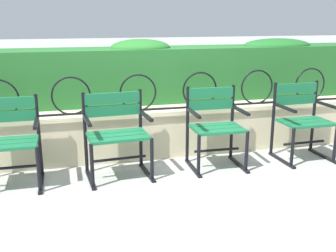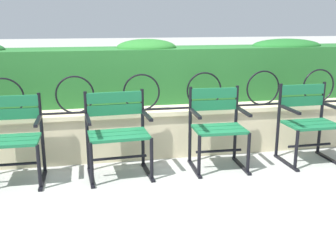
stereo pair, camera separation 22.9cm
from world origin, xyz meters
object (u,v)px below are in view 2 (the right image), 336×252
at_px(park_chair_centre_right, 217,126).
at_px(park_chair_rightmost, 308,121).
at_px(park_chair_leftmost, 8,136).
at_px(park_chair_centre_left, 117,131).

bearing_deg(park_chair_centre_right, park_chair_rightmost, -0.58).
distance_m(park_chair_leftmost, park_chair_rightmost, 3.18).
bearing_deg(park_chair_rightmost, park_chair_leftmost, 179.58).
xyz_separation_m(park_chair_leftmost, park_chair_rightmost, (3.18, -0.02, -0.00)).
bearing_deg(park_chair_centre_right, park_chair_centre_left, -179.77).
bearing_deg(park_chair_centre_left, park_chair_centre_right, 0.23).
bearing_deg(park_chair_centre_left, park_chair_rightmost, -0.17).
xyz_separation_m(park_chair_centre_right, park_chair_rightmost, (1.06, -0.01, 0.00)).
bearing_deg(park_chair_centre_left, park_chair_leftmost, 179.08).
bearing_deg(park_chair_leftmost, park_chair_rightmost, -0.42).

